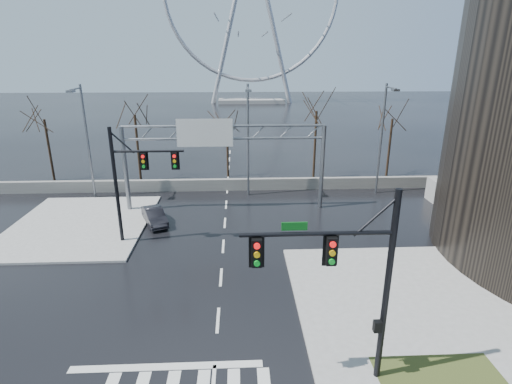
{
  "coord_description": "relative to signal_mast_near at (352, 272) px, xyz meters",
  "views": [
    {
      "loc": [
        1.11,
        -16.48,
        12.23
      ],
      "look_at": [
        2.21,
        7.57,
        4.0
      ],
      "focal_mm": 28.0,
      "sensor_mm": 36.0,
      "label": 1
    }
  ],
  "objects": [
    {
      "name": "tree_far_left",
      "position": [
        -23.14,
        28.04,
        0.7
      ],
      "size": [
        3.5,
        3.5,
        7.0
      ],
      "color": "black",
      "rests_on": "ground"
    },
    {
      "name": "sidewalk_right_ext",
      "position": [
        4.86,
        6.04,
        -4.8
      ],
      "size": [
        12.0,
        10.0,
        0.15
      ],
      "primitive_type": "cube",
      "color": "gray",
      "rests_on": "ground"
    },
    {
      "name": "ground",
      "position": [
        -5.14,
        4.04,
        -4.87
      ],
      "size": [
        260.0,
        260.0,
        0.0
      ],
      "primitive_type": "plane",
      "color": "black",
      "rests_on": "ground"
    },
    {
      "name": "streetlight_left",
      "position": [
        -17.14,
        22.2,
        1.01
      ],
      "size": [
        0.5,
        2.55,
        10.0
      ],
      "color": "slate",
      "rests_on": "ground"
    },
    {
      "name": "tree_center",
      "position": [
        -5.14,
        28.54,
        0.3
      ],
      "size": [
        3.25,
        3.25,
        6.5
      ],
      "color": "black",
      "rests_on": "ground"
    },
    {
      "name": "tree_left",
      "position": [
        -14.14,
        27.54,
        1.1
      ],
      "size": [
        3.75,
        3.75,
        7.5
      ],
      "color": "black",
      "rests_on": "ground"
    },
    {
      "name": "streetlight_mid",
      "position": [
        -3.14,
        22.2,
        1.01
      ],
      "size": [
        0.5,
        2.55,
        10.0
      ],
      "color": "slate",
      "rests_on": "ground"
    },
    {
      "name": "tree_right",
      "position": [
        3.86,
        27.54,
        1.34
      ],
      "size": [
        3.9,
        3.9,
        7.8
      ],
      "color": "black",
      "rests_on": "ground"
    },
    {
      "name": "tree_far_right",
      "position": [
        11.86,
        28.04,
        0.54
      ],
      "size": [
        3.4,
        3.4,
        6.8
      ],
      "color": "black",
      "rests_on": "ground"
    },
    {
      "name": "car",
      "position": [
        -10.5,
        16.14,
        -4.25
      ],
      "size": [
        2.72,
        3.97,
        1.24
      ],
      "primitive_type": "imported",
      "rotation": [
        0.0,
        0.0,
        0.42
      ],
      "color": "black",
      "rests_on": "ground"
    },
    {
      "name": "streetlight_right",
      "position": [
        8.86,
        22.2,
        1.01
      ],
      "size": [
        0.5,
        2.55,
        10.0
      ],
      "color": "slate",
      "rests_on": "ground"
    },
    {
      "name": "barrier_wall",
      "position": [
        -5.14,
        24.04,
        -4.32
      ],
      "size": [
        52.0,
        0.5,
        1.1
      ],
      "primitive_type": "cube",
      "color": "slate",
      "rests_on": "ground"
    },
    {
      "name": "sign_gantry",
      "position": [
        -5.52,
        19.0,
        0.31
      ],
      "size": [
        16.36,
        0.4,
        7.6
      ],
      "color": "slate",
      "rests_on": "ground"
    },
    {
      "name": "signal_mast_far",
      "position": [
        -11.01,
        13.0,
        -0.04
      ],
      "size": [
        4.72,
        0.41,
        8.0
      ],
      "color": "black",
      "rests_on": "ground"
    },
    {
      "name": "signal_mast_near",
      "position": [
        0.0,
        0.0,
        0.0
      ],
      "size": [
        5.52,
        0.41,
        8.0
      ],
      "color": "black",
      "rests_on": "ground"
    },
    {
      "name": "sidewalk_far",
      "position": [
        -16.14,
        16.04,
        -4.8
      ],
      "size": [
        10.0,
        12.0,
        0.15
      ],
      "primitive_type": "cube",
      "color": "gray",
      "rests_on": "ground"
    }
  ]
}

